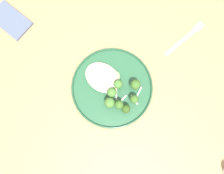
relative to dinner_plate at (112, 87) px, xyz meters
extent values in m
plane|color=#47423D|center=(0.05, -0.04, -0.75)|extent=(6.00, 6.00, 0.00)
cube|color=#9E754C|center=(0.05, -0.04, -0.03)|extent=(1.40, 1.00, 0.04)
cylinder|color=#235133|center=(0.00, 0.00, 0.00)|extent=(0.29, 0.29, 0.01)
torus|color=#204B2E|center=(0.00, 0.00, 0.01)|extent=(0.29, 0.29, 0.01)
ellipsoid|color=beige|center=(0.05, -0.01, 0.01)|extent=(0.13, 0.10, 0.03)
cylinder|color=#E5C689|center=(0.01, -0.04, 0.01)|extent=(0.03, 0.03, 0.01)
cylinder|color=#958159|center=(0.01, -0.04, 0.02)|extent=(0.03, 0.03, 0.00)
cylinder|color=#E5C689|center=(0.05, -0.01, 0.01)|extent=(0.02, 0.02, 0.01)
cylinder|color=#958159|center=(0.05, -0.01, 0.02)|extent=(0.02, 0.02, 0.00)
cylinder|color=beige|center=(0.00, 0.00, 0.01)|extent=(0.03, 0.03, 0.02)
cylinder|color=#988766|center=(0.00, 0.00, 0.02)|extent=(0.03, 0.03, 0.00)
cylinder|color=beige|center=(0.05, -0.04, 0.01)|extent=(0.03, 0.03, 0.01)
cylinder|color=#988766|center=(0.05, -0.04, 0.02)|extent=(0.03, 0.03, 0.00)
cylinder|color=#89A356|center=(-0.09, -0.01, 0.01)|extent=(0.02, 0.02, 0.03)
sphere|color=#386023|center=(-0.09, -0.01, 0.04)|extent=(0.03, 0.03, 0.03)
cylinder|color=#89A356|center=(-0.01, -0.02, 0.01)|extent=(0.02, 0.02, 0.02)
sphere|color=#42702D|center=(-0.01, -0.02, 0.04)|extent=(0.03, 0.03, 0.03)
cylinder|color=#7A994C|center=(-0.06, -0.05, 0.02)|extent=(0.01, 0.01, 0.03)
sphere|color=#386023|center=(-0.06, -0.05, 0.04)|extent=(0.03, 0.03, 0.03)
cylinder|color=#7A994C|center=(-0.06, 0.04, 0.02)|extent=(0.01, 0.01, 0.03)
sphere|color=#386023|center=(-0.06, 0.04, 0.04)|extent=(0.03, 0.03, 0.03)
cylinder|color=#7A994C|center=(-0.01, 0.02, 0.01)|extent=(0.02, 0.02, 0.02)
sphere|color=#42702D|center=(-0.01, 0.02, 0.03)|extent=(0.03, 0.03, 0.03)
cylinder|color=#89A356|center=(-0.03, 0.05, 0.01)|extent=(0.01, 0.01, 0.02)
sphere|color=#42702D|center=(-0.03, 0.05, 0.04)|extent=(0.04, 0.04, 0.04)
cylinder|color=#89A356|center=(-0.08, 0.04, 0.01)|extent=(0.01, 0.01, 0.02)
sphere|color=#2D4C19|center=(-0.08, 0.04, 0.03)|extent=(0.03, 0.03, 0.03)
cube|color=silver|center=(-0.09, -0.01, 0.01)|extent=(0.04, 0.02, 0.00)
cube|color=silver|center=(-0.05, 0.02, 0.01)|extent=(0.01, 0.05, 0.00)
cube|color=silver|center=(-0.02, 0.01, 0.01)|extent=(0.03, 0.05, 0.00)
cube|color=silver|center=(-0.09, -0.04, 0.01)|extent=(0.01, 0.04, 0.00)
cube|color=silver|center=(-0.11, -0.29, -0.01)|extent=(0.05, 0.15, 0.00)
cube|color=silver|center=(-0.13, -0.38, -0.01)|extent=(0.03, 0.04, 0.00)
cube|color=#4C566B|center=(0.46, 0.01, 0.00)|extent=(0.16, 0.10, 0.01)
camera|label=1|loc=(-0.06, 0.08, 0.72)|focal=32.54mm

